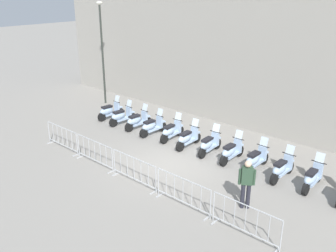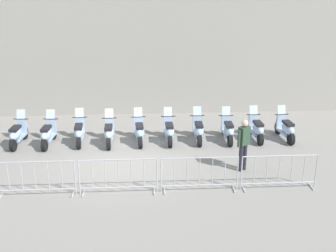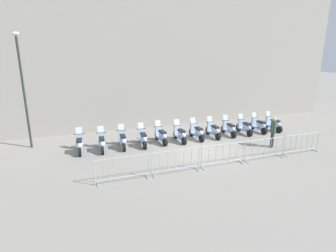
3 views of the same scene
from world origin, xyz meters
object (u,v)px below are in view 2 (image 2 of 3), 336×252
at_px(motorcycle_3, 48,134).
at_px(motorcycle_6, 139,132).
at_px(barrier_segment_4, 279,172).
at_px(motorcycle_5, 109,133).
at_px(barrier_segment_3, 200,174).
at_px(barrier_segment_1, 35,179).
at_px(motorcycle_8, 198,130).
at_px(motorcycle_9, 228,130).
at_px(motorcycle_7, 169,131).
at_px(motorcycle_10, 257,129).
at_px(motorcycle_11, 286,129).
at_px(officer_near_row_end, 244,142).
at_px(motorcycle_2, 18,134).
at_px(motorcycle_4, 79,132).
at_px(barrier_segment_2, 118,177).

height_order(motorcycle_3, motorcycle_6, same).
height_order(motorcycle_6, barrier_segment_4, motorcycle_6).
distance_m(motorcycle_5, barrier_segment_4, 6.53).
bearing_deg(barrier_segment_3, barrier_segment_1, 177.31).
xyz_separation_m(motorcycle_8, motorcycle_9, (1.13, -0.11, 0.00)).
xyz_separation_m(motorcycle_3, motorcycle_9, (6.81, -0.30, 0.00)).
relative_size(motorcycle_6, motorcycle_7, 1.00).
distance_m(motorcycle_10, barrier_segment_1, 8.46).
bearing_deg(motorcycle_11, officer_near_row_end, -134.11).
xyz_separation_m(motorcycle_5, motorcycle_10, (5.67, -0.15, 0.00)).
bearing_deg(motorcycle_2, motorcycle_10, -2.52).
bearing_deg(officer_near_row_end, motorcycle_2, 158.81).
distance_m(motorcycle_3, motorcycle_8, 5.68).
bearing_deg(motorcycle_10, motorcycle_8, 177.60).
bearing_deg(motorcycle_10, motorcycle_6, 177.72).
distance_m(motorcycle_6, officer_near_row_end, 4.30).
distance_m(barrier_segment_1, officer_near_row_end, 6.43).
xyz_separation_m(motorcycle_4, barrier_segment_4, (6.20, -4.33, 0.07)).
bearing_deg(motorcycle_11, motorcycle_8, 176.71).
relative_size(barrier_segment_3, officer_near_row_end, 1.31).
xyz_separation_m(motorcycle_2, officer_near_row_end, (7.78, -3.01, 0.53)).
relative_size(motorcycle_2, motorcycle_7, 1.00).
bearing_deg(motorcycle_3, motorcycle_8, -1.86).
bearing_deg(officer_near_row_end, motorcycle_9, 86.46).
distance_m(motorcycle_3, motorcycle_5, 2.28).
relative_size(motorcycle_5, motorcycle_9, 1.00).
distance_m(motorcycle_6, motorcycle_11, 5.67).
distance_m(motorcycle_2, barrier_segment_2, 5.61).
xyz_separation_m(motorcycle_10, barrier_segment_2, (-5.29, -3.74, 0.07)).
xyz_separation_m(motorcycle_2, motorcycle_11, (10.21, -0.50, 0.00)).
xyz_separation_m(motorcycle_8, barrier_segment_3, (-0.67, -3.95, 0.07)).
height_order(barrier_segment_2, officer_near_row_end, officer_near_row_end).
xyz_separation_m(motorcycle_11, barrier_segment_3, (-4.08, -3.75, 0.07)).
distance_m(motorcycle_7, motorcycle_9, 2.27).
bearing_deg(motorcycle_4, barrier_segment_4, -34.94).
bearing_deg(motorcycle_6, motorcycle_9, -3.34).
height_order(motorcycle_8, motorcycle_10, same).
distance_m(barrier_segment_1, barrier_segment_4, 7.04).
bearing_deg(barrier_segment_2, barrier_segment_1, 177.31).
bearing_deg(officer_near_row_end, motorcycle_10, 63.53).
bearing_deg(barrier_segment_1, motorcycle_9, 29.11).
bearing_deg(barrier_segment_2, motorcycle_6, 79.07).
height_order(motorcycle_4, motorcycle_6, same).
relative_size(barrier_segment_3, barrier_segment_4, 1.00).
xyz_separation_m(motorcycle_5, motorcycle_9, (4.53, -0.17, 0.00)).
distance_m(motorcycle_2, officer_near_row_end, 8.36).
relative_size(motorcycle_10, barrier_segment_1, 0.76).
bearing_deg(motorcycle_9, barrier_segment_2, -138.08).
distance_m(motorcycle_3, motorcycle_4, 1.15).
distance_m(motorcycle_9, motorcycle_10, 1.14).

